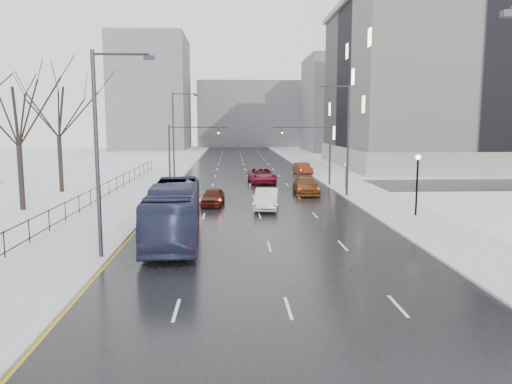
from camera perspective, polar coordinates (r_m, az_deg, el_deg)
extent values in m
cube|color=black|center=(64.44, -1.06, 2.01)|extent=(16.00, 150.00, 0.04)
cube|color=black|center=(52.52, -0.65, 0.67)|extent=(130.00, 10.00, 0.04)
cube|color=silver|center=(64.96, -10.37, 1.98)|extent=(5.00, 150.00, 0.16)
cube|color=silver|center=(65.61, 8.15, 2.09)|extent=(5.00, 150.00, 0.16)
cube|color=white|center=(66.87, -18.47, 1.85)|extent=(14.00, 150.00, 0.12)
cube|color=black|center=(36.17, -20.51, -0.90)|extent=(0.04, 70.00, 0.05)
cube|color=black|center=(36.33, -20.44, -2.46)|extent=(0.04, 70.00, 0.05)
cylinder|color=black|center=(36.26, -20.47, -1.84)|extent=(0.06, 0.06, 1.30)
cube|color=#2D2D33|center=(16.37, 27.08, 17.69)|extent=(0.50, 0.25, 0.18)
cylinder|color=#2D2D33|center=(45.31, 10.48, 5.71)|extent=(0.20, 0.20, 10.00)
cylinder|color=#2D2D33|center=(45.11, 8.99, 11.83)|extent=(2.60, 0.12, 0.12)
cube|color=#2D2D33|center=(44.86, 7.33, 11.70)|extent=(0.50, 0.25, 0.18)
cylinder|color=#2D2D33|center=(24.95, -17.72, 3.78)|extent=(0.20, 0.20, 10.00)
cylinder|color=#2D2D33|center=(24.80, -15.20, 14.97)|extent=(2.60, 0.12, 0.12)
cube|color=#2D2D33|center=(24.55, -12.12, 14.79)|extent=(0.50, 0.25, 0.18)
cylinder|color=#2D2D33|center=(56.45, -9.42, 6.14)|extent=(0.20, 0.20, 10.00)
cylinder|color=#2D2D33|center=(56.39, -8.19, 11.04)|extent=(2.60, 0.12, 0.12)
cube|color=#2D2D33|center=(56.28, -6.84, 10.92)|extent=(0.50, 0.25, 0.18)
cylinder|color=black|center=(36.74, 17.90, 0.53)|extent=(0.14, 0.14, 4.00)
sphere|color=#FFE5B2|center=(36.55, 18.04, 3.79)|extent=(0.36, 0.36, 0.36)
cylinder|color=#2D2D33|center=(53.21, 8.45, 4.17)|extent=(0.20, 0.20, 6.50)
cylinder|color=#2D2D33|center=(52.60, 5.28, 7.40)|extent=(6.00, 0.12, 0.12)
imported|color=#2D2D33|center=(52.35, 2.98, 6.76)|extent=(0.15, 0.18, 0.90)
sphere|color=#19FF33|center=(52.20, 3.00, 6.76)|extent=(0.16, 0.16, 0.16)
cylinder|color=#2D2D33|center=(52.57, -9.86, 4.10)|extent=(0.20, 0.20, 6.50)
cylinder|color=#2D2D33|center=(52.18, -6.64, 7.37)|extent=(6.00, 0.12, 0.12)
imported|color=#2D2D33|center=(52.09, -4.31, 6.74)|extent=(0.15, 0.18, 0.90)
sphere|color=#19FF33|center=(51.94, -4.31, 6.74)|extent=(0.16, 0.16, 0.16)
cylinder|color=#2D2D33|center=(49.63, 10.21, 1.74)|extent=(0.06, 0.06, 2.50)
cylinder|color=white|center=(49.53, 10.24, 3.06)|extent=(0.60, 0.03, 0.60)
torus|color=#B20C0C|center=(49.53, 10.24, 3.06)|extent=(0.58, 0.06, 0.58)
cube|color=gray|center=(84.77, 23.48, 10.89)|extent=(40.00, 30.00, 24.00)
cube|color=gray|center=(86.44, 23.95, 19.11)|extent=(41.00, 31.00, 0.80)
cube|color=gray|center=(84.75, 23.09, 3.80)|extent=(40.60, 30.60, 3.00)
cube|color=slate|center=(122.87, 11.44, 9.78)|extent=(24.00, 20.00, 22.00)
cube|color=slate|center=(130.81, -11.87, 10.96)|extent=(18.00, 22.00, 28.00)
cube|color=slate|center=(144.21, -0.48, 8.84)|extent=(30.00, 18.00, 18.00)
imported|color=#262B4A|center=(28.63, -9.35, -2.25)|extent=(3.22, 11.60, 3.20)
imported|color=#41150B|center=(40.26, -4.95, -0.54)|extent=(2.04, 4.27, 1.41)
imported|color=silver|center=(38.25, 1.23, -0.81)|extent=(2.27, 5.03, 1.60)
imported|color=maroon|center=(55.24, 0.67, 1.91)|extent=(3.10, 6.09, 1.65)
imported|color=#643111|center=(46.77, 5.73, 0.73)|extent=(2.32, 5.47, 1.57)
imported|color=#5D200F|center=(64.54, 5.36, 2.68)|extent=(2.20, 4.75, 1.51)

